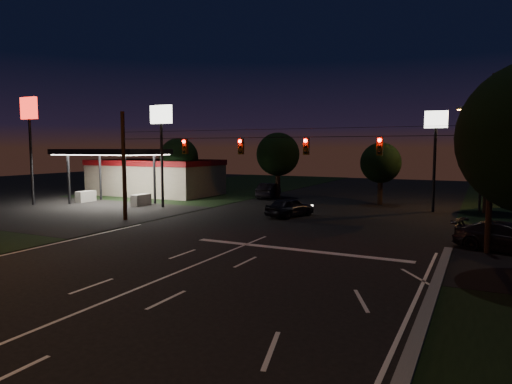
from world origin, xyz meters
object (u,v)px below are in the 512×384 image
Objects in this scene: car_oncoming_b at (269,190)px; car_cross at (509,238)px; car_oncoming_a at (290,207)px; utility_pole_right at (487,254)px.

car_oncoming_b is 0.89× the size of car_cross.
car_oncoming_a is 0.83× the size of car_cross.
utility_pole_right is 28.19m from car_oncoming_b.
utility_pole_right is 2.04× the size of car_oncoming_a.
car_oncoming_b is at bearing -39.75° from car_oncoming_a.
car_oncoming_b is at bearing 67.58° from car_cross.
utility_pole_right is at bearing 127.94° from car_oncoming_b.
utility_pole_right reaches higher than car_cross.
car_oncoming_b is at bearing 138.17° from utility_pole_right.
car_cross is at bearing 37.27° from utility_pole_right.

